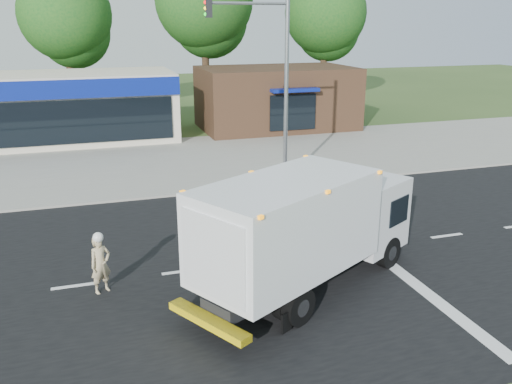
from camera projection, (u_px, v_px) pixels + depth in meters
ground at (280, 259)px, 16.56m from camera, size 120.00×120.00×0.00m
road_asphalt at (280, 259)px, 16.56m from camera, size 60.00×14.00×0.02m
sidewalk at (217, 183)px, 23.99m from camera, size 60.00×2.40×0.12m
parking_apron at (191, 155)px, 29.27m from camera, size 60.00×9.00×0.02m
lane_markings at (339, 271)px, 15.72m from camera, size 55.20×7.00×0.01m
ems_box_truck at (306, 224)px, 14.13m from camera, size 7.52×5.59×3.26m
emergency_worker at (100, 263)px, 14.30m from camera, size 0.70×0.61×1.71m
retail_strip_mall at (18, 109)px, 31.46m from camera, size 18.00×6.20×4.00m
brown_storefront at (276, 98)px, 36.11m from camera, size 10.00×6.70×4.00m
traffic_signal_pole at (272, 71)px, 22.64m from camera, size 3.51×0.25×8.00m
background_trees at (139, 14)px, 39.65m from camera, size 36.77×7.39×12.10m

